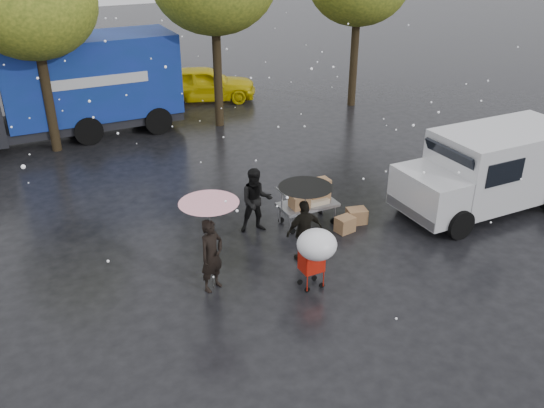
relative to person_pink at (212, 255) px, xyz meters
name	(u,v)px	position (x,y,z in m)	size (l,w,h in m)	color
ground	(279,268)	(1.62, 0.07, -0.83)	(90.00, 90.00, 0.00)	black
person_pink	(212,255)	(0.00, 0.00, 0.00)	(0.60, 0.40, 1.65)	black
person_middle	(256,201)	(1.91, 1.90, 0.02)	(0.82, 0.64, 1.70)	black
person_black	(304,231)	(2.32, 0.15, -0.06)	(0.89, 0.37, 1.52)	black
umbrella_pink	(209,209)	(0.00, 0.00, 1.09)	(1.23, 1.23, 2.07)	#4C4C4C
umbrella_black	(305,193)	(2.32, 0.15, 0.90)	(1.21, 1.21, 1.87)	#4C4C4C
vendor_cart	(311,198)	(3.34, 1.65, -0.10)	(1.52, 0.80, 1.27)	slate
shopping_cart	(316,247)	(1.93, -1.03, 0.24)	(0.84, 0.84, 1.46)	red
white_van	(491,169)	(8.09, 0.31, 0.33)	(4.91, 2.18, 2.20)	silver
blue_truck	(68,88)	(-1.08, 11.31, 0.93)	(8.30, 2.60, 3.50)	navy
box_ground_near	(345,224)	(3.91, 0.86, -0.62)	(0.45, 0.36, 0.40)	brown
box_ground_far	(357,216)	(4.44, 1.13, -0.63)	(0.50, 0.39, 0.39)	brown
yellow_taxi	(204,84)	(4.76, 13.43, -0.08)	(1.76, 4.38, 1.49)	yellow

